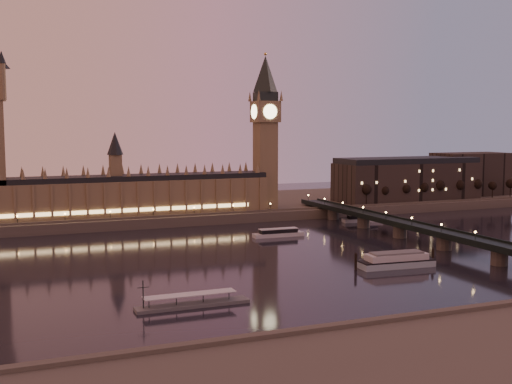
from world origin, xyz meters
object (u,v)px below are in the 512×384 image
Objects in this scene: cruise_boat_a at (278,233)px; cruise_boat_b at (362,219)px; moored_barge at (396,260)px; pontoon_pier at (192,303)px.

cruise_boat_b is (72.81, 30.35, 0.08)m from cruise_boat_a.
cruise_boat_a is 92.07m from moored_barge.
pontoon_pier is (-84.07, -116.40, -0.91)m from cruise_boat_a.
moored_barge is (-56.60, -120.98, 0.91)m from cruise_boat_b.
cruise_boat_a is at bearing 104.46° from moored_barge.
pontoon_pier is at bearing -129.21° from cruise_boat_b.
pontoon_pier reaches higher than moored_barge.
pontoon_pier reaches higher than cruise_boat_b.
pontoon_pier is (-100.29, -25.78, -1.90)m from moored_barge.
cruise_boat_b is 0.69× the size of moored_barge.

